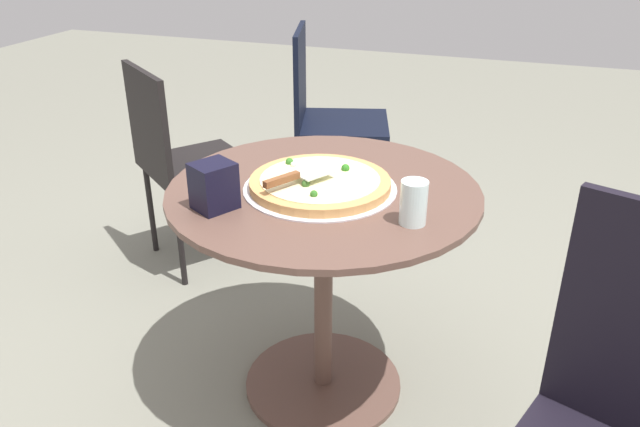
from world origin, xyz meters
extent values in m
plane|color=gray|center=(0.00, 0.00, 0.00)|extent=(10.00, 10.00, 0.00)
cylinder|color=brown|center=(0.00, 0.00, 0.69)|extent=(0.86, 0.86, 0.02)
cylinder|color=brown|center=(0.00, 0.00, 0.35)|extent=(0.06, 0.06, 0.66)
cylinder|color=brown|center=(0.00, 0.00, 0.01)|extent=(0.50, 0.50, 0.02)
cylinder|color=silver|center=(0.01, 0.01, 0.70)|extent=(0.42, 0.42, 0.00)
cylinder|color=tan|center=(0.01, 0.01, 0.71)|extent=(0.39, 0.39, 0.02)
cylinder|color=beige|center=(0.01, 0.01, 0.72)|extent=(0.33, 0.33, 0.00)
sphere|color=#357426|center=(0.13, -0.06, 0.73)|extent=(0.02, 0.02, 0.02)
sphere|color=#376126|center=(0.03, 0.07, 0.73)|extent=(0.02, 0.02, 0.02)
sphere|color=#306A22|center=(-0.02, 0.12, 0.73)|extent=(0.02, 0.02, 0.02)
sphere|color=#2D7420|center=(-0.04, -0.07, 0.73)|extent=(0.02, 0.02, 0.02)
sphere|color=#E2EECB|center=(0.11, -0.05, 0.73)|extent=(0.02, 0.02, 0.02)
cube|color=silver|center=(0.03, 0.02, 0.75)|extent=(0.12, 0.13, 0.00)
cube|color=brown|center=(0.08, 0.11, 0.75)|extent=(0.07, 0.10, 0.02)
cylinder|color=white|center=(-0.27, 0.13, 0.75)|extent=(0.07, 0.07, 0.11)
cube|color=black|center=(0.22, 0.21, 0.76)|extent=(0.13, 0.13, 0.12)
cube|color=black|center=(0.35, -1.31, 0.43)|extent=(0.54, 0.54, 0.03)
cube|color=black|center=(0.55, -1.26, 0.66)|extent=(0.14, 0.43, 0.44)
cylinder|color=black|center=(0.22, -1.55, 0.21)|extent=(0.02, 0.02, 0.41)
cylinder|color=black|center=(0.12, -1.19, 0.21)|extent=(0.02, 0.02, 0.41)
cylinder|color=black|center=(0.58, -1.44, 0.21)|extent=(0.02, 0.02, 0.41)
cylinder|color=black|center=(0.48, -1.08, 0.21)|extent=(0.02, 0.02, 0.41)
cube|color=black|center=(0.76, -0.61, 0.43)|extent=(0.55, 0.55, 0.03)
cube|color=black|center=(0.87, -0.47, 0.65)|extent=(0.33, 0.26, 0.40)
cylinder|color=black|center=(0.79, -0.85, 0.21)|extent=(0.02, 0.02, 0.42)
cylinder|color=black|center=(0.52, -0.64, 0.21)|extent=(0.02, 0.02, 0.42)
cylinder|color=black|center=(0.99, -0.58, 0.21)|extent=(0.02, 0.02, 0.42)
cylinder|color=black|center=(0.73, -0.38, 0.21)|extent=(0.02, 0.02, 0.42)
camera|label=1|loc=(-0.51, 1.49, 1.39)|focal=35.23mm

